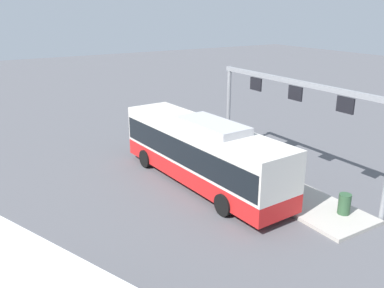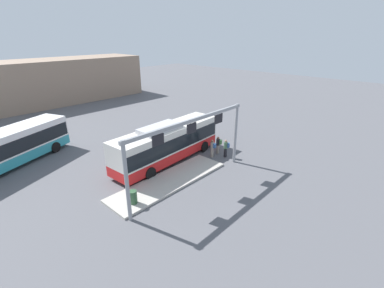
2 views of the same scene
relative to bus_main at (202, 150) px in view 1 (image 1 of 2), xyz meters
name	(u,v)px [view 1 (image 1 of 2)]	position (x,y,z in m)	size (l,w,h in m)	color
ground_plane	(201,184)	(0.01, 0.00, -1.81)	(120.00, 120.00, 0.00)	#56565B
platform_curb	(276,187)	(-2.46, -2.81, -1.73)	(10.00, 2.80, 0.16)	#B2ADA3
bus_main	(202,150)	(0.00, 0.00, 0.00)	(11.06, 3.17, 3.46)	red
person_boarding	(195,138)	(4.25, -2.29, -0.92)	(0.49, 0.60, 1.67)	gray
person_waiting_near	(210,136)	(4.09, -3.28, -0.92)	(0.51, 0.60, 1.67)	black
person_waiting_mid	(206,142)	(3.25, -2.40, -0.92)	(0.34, 0.52, 1.67)	gray
platform_sign_gantry	(294,106)	(-1.70, -4.41, 2.04)	(11.34, 0.24, 5.20)	gray
trash_bin	(344,204)	(-6.12, -3.29, -1.20)	(0.52, 0.52, 0.90)	#2D5133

